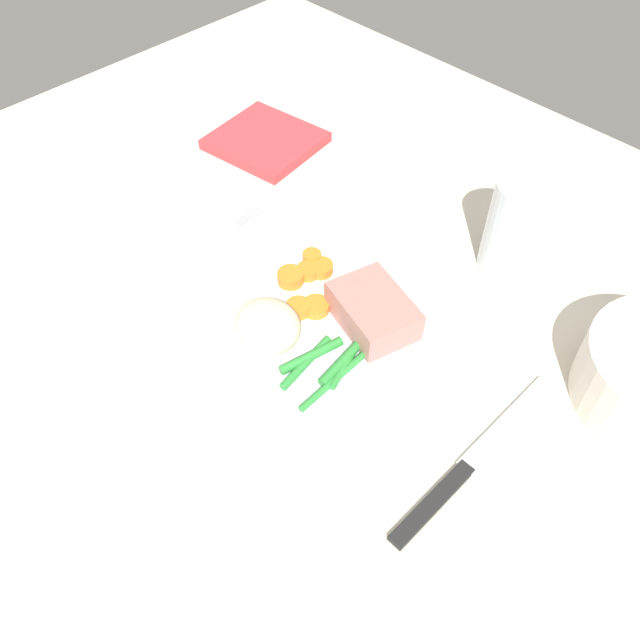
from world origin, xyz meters
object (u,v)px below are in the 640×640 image
knife (473,461)px  napkin (266,141)px  meat_portion (375,313)px  water_glass (518,232)px  fork (201,247)px  dinner_plate (320,333)px

knife → napkin: size_ratio=1.71×
meat_portion → napkin: size_ratio=0.66×
knife → water_glass: water_glass is taller
meat_portion → napkin: meat_portion is taller
fork → napkin: 19.52cm
water_glass → fork: bearing=-139.0°
water_glass → napkin: 33.65cm
dinner_plate → meat_portion: size_ratio=3.01×
fork → napkin: bearing=113.8°
dinner_plate → water_glass: size_ratio=2.36×
knife → water_glass: size_ratio=2.03×
dinner_plate → knife: 17.75cm
knife → water_glass: 24.08cm
fork → dinner_plate: bearing=-3.4°
meat_portion → water_glass: bearing=78.6°
water_glass → dinner_plate: bearing=-107.8°
napkin → knife: bearing=-21.3°
dinner_plate → napkin: dinner_plate is taller
dinner_plate → fork: bearing=-179.2°
dinner_plate → meat_portion: (3.22, 3.75, 2.32)cm
water_glass → meat_portion: bearing=-101.4°
fork → napkin: napkin is taller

